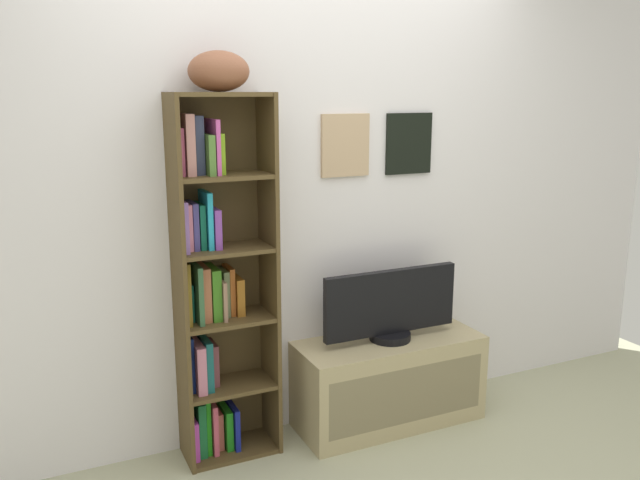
# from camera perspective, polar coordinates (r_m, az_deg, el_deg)

# --- Properties ---
(back_wall) EXTENTS (4.80, 0.08, 2.50)m
(back_wall) POSITION_cam_1_polar(r_m,az_deg,el_deg) (3.36, -1.62, 3.96)
(back_wall) COLOR silver
(back_wall) RESTS_ON ground
(bookshelf) EXTENTS (0.46, 0.26, 1.77)m
(bookshelf) POSITION_cam_1_polar(r_m,az_deg,el_deg) (3.16, -9.22, -4.30)
(bookshelf) COLOR #4E3C20
(bookshelf) RESTS_ON ground
(football) EXTENTS (0.32, 0.27, 0.18)m
(football) POSITION_cam_1_polar(r_m,az_deg,el_deg) (3.01, -8.84, 14.35)
(football) COLOR brown
(football) RESTS_ON bookshelf
(tv_stand) EXTENTS (1.01, 0.40, 0.48)m
(tv_stand) POSITION_cam_1_polar(r_m,az_deg,el_deg) (3.64, 6.05, -12.13)
(tv_stand) COLOR tan
(tv_stand) RESTS_ON ground
(television) EXTENTS (0.77, 0.22, 0.38)m
(television) POSITION_cam_1_polar(r_m,az_deg,el_deg) (3.48, 6.20, -5.73)
(television) COLOR black
(television) RESTS_ON tv_stand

